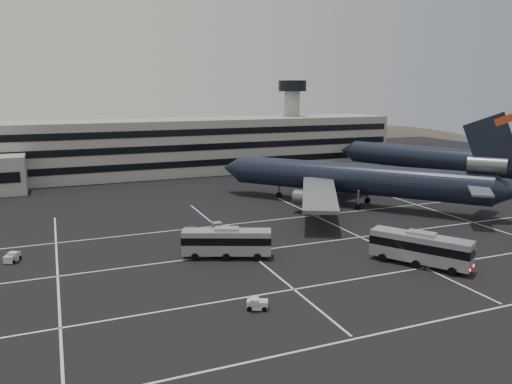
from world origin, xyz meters
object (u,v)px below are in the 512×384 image
(bus_far, at_px, (227,241))
(tug_a, at_px, (12,257))
(uld_cluster, at_px, (218,236))
(bus_near, at_px, (420,247))
(trijet_main, at_px, (356,178))

(bus_far, relative_size, tug_a, 4.60)
(bus_far, distance_m, tug_a, 27.37)
(uld_cluster, bearing_deg, bus_near, -43.30)
(trijet_main, bearing_deg, bus_far, 170.62)
(bus_near, bearing_deg, trijet_main, 38.54)
(trijet_main, bearing_deg, tug_a, 150.05)
(bus_far, xyz_separation_m, uld_cluster, (1.05, 7.20, -1.43))
(trijet_main, height_order, bus_near, trijet_main)
(bus_near, height_order, bus_far, bus_near)
(trijet_main, xyz_separation_m, bus_far, (-32.05, -18.93, -3.02))
(tug_a, distance_m, uld_cluster, 26.98)
(trijet_main, distance_m, bus_near, 32.76)
(trijet_main, xyz_separation_m, uld_cluster, (-31.00, -11.73, -4.45))
(trijet_main, relative_size, bus_near, 3.98)
(bus_near, distance_m, uld_cluster, 27.87)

